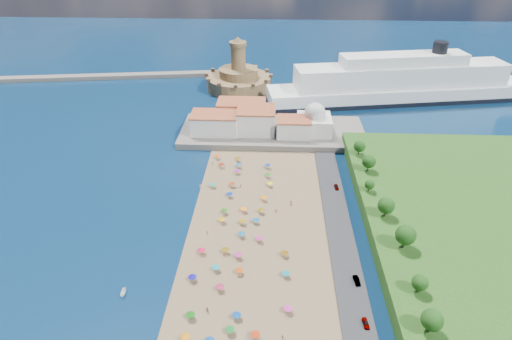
{
  "coord_description": "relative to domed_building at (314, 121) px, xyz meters",
  "views": [
    {
      "loc": [
        10.56,
        -118.68,
        93.45
      ],
      "look_at": [
        4.0,
        25.0,
        8.0
      ],
      "focal_mm": 30.0,
      "sensor_mm": 36.0,
      "label": 1
    }
  ],
  "objects": [
    {
      "name": "beach_parasols",
      "position": [
        -30.98,
        -82.14,
        -6.83
      ],
      "size": [
        32.42,
        115.79,
        2.2
      ],
      "color": "gray",
      "rests_on": "beach"
    },
    {
      "name": "breakwater",
      "position": [
        -140.0,
        82.0,
        -7.67
      ],
      "size": [
        199.03,
        34.77,
        2.6
      ],
      "primitive_type": "cube",
      "rotation": [
        0.0,
        0.0,
        0.14
      ],
      "color": "#59544C",
      "rests_on": "ground"
    },
    {
      "name": "ground",
      "position": [
        -30.0,
        -71.0,
        -8.97
      ],
      "size": [
        700.0,
        700.0,
        0.0
      ],
      "primitive_type": "plane",
      "color": "#071938",
      "rests_on": "ground"
    },
    {
      "name": "hillside_trees",
      "position": [
        19.1,
        -81.86,
        1.26
      ],
      "size": [
        9.89,
        109.51,
        8.07
      ],
      "color": "#382314",
      "rests_on": "hillside"
    },
    {
      "name": "beachgoers",
      "position": [
        -30.54,
        -69.58,
        -7.83
      ],
      "size": [
        36.65,
        99.8,
        1.88
      ],
      "color": "tan",
      "rests_on": "beach"
    },
    {
      "name": "parked_cars",
      "position": [
        6.0,
        -85.68,
        -7.64
      ],
      "size": [
        1.94,
        69.67,
        1.33
      ],
      "color": "gray",
      "rests_on": "promenade"
    },
    {
      "name": "waterfront_buildings",
      "position": [
        -33.05,
        2.64,
        -1.1
      ],
      "size": [
        57.0,
        29.0,
        11.0
      ],
      "color": "silver",
      "rests_on": "terrace"
    },
    {
      "name": "jetty",
      "position": [
        -42.0,
        37.0,
        -7.77
      ],
      "size": [
        18.0,
        70.0,
        2.4
      ],
      "primitive_type": "cube",
      "color": "#59544C",
      "rests_on": "ground"
    },
    {
      "name": "moored_boats",
      "position": [
        -57.91,
        -115.09,
        -8.22
      ],
      "size": [
        8.6,
        21.18,
        1.6
      ],
      "color": "white",
      "rests_on": "ground"
    },
    {
      "name": "domed_building",
      "position": [
        0.0,
        0.0,
        0.0
      ],
      "size": [
        16.0,
        16.0,
        15.0
      ],
      "color": "silver",
      "rests_on": "terrace"
    },
    {
      "name": "cruise_ship",
      "position": [
        52.78,
        51.85,
        0.98
      ],
      "size": [
        155.35,
        48.54,
        33.6
      ],
      "color": "black",
      "rests_on": "ground"
    },
    {
      "name": "fortress",
      "position": [
        -42.0,
        67.0,
        -2.29
      ],
      "size": [
        40.0,
        40.0,
        32.4
      ],
      "color": "olive",
      "rests_on": "ground"
    },
    {
      "name": "terrace",
      "position": [
        -20.0,
        2.0,
        -7.47
      ],
      "size": [
        90.0,
        36.0,
        3.0
      ],
      "primitive_type": "cube",
      "color": "#59544C",
      "rests_on": "ground"
    }
  ]
}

